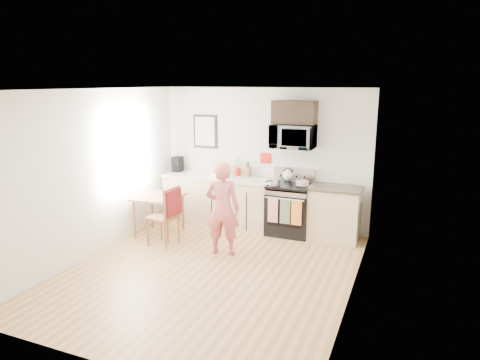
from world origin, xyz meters
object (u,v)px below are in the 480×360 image
at_px(microwave, 293,137).
at_px(cake, 303,183).
at_px(range, 290,210).
at_px(person, 222,209).
at_px(dining_table, 159,200).
at_px(chair, 169,209).

height_order(microwave, cake, microwave).
relative_size(range, cake, 4.36).
distance_m(person, cake, 1.60).
relative_size(microwave, person, 0.50).
bearing_deg(dining_table, microwave, 25.93).
distance_m(person, dining_table, 1.47).
height_order(range, person, person).
bearing_deg(microwave, range, -89.94).
bearing_deg(chair, microwave, 45.97).
distance_m(dining_table, chair, 0.64).
distance_m(range, chair, 2.17).
height_order(person, cake, person).
height_order(dining_table, chair, chair).
xyz_separation_m(range, microwave, (-0.00, 0.10, 1.32)).
xyz_separation_m(dining_table, cake, (2.38, 0.89, 0.33)).
bearing_deg(microwave, dining_table, -154.07).
bearing_deg(range, person, -118.98).
bearing_deg(person, chair, -9.97).
xyz_separation_m(microwave, dining_table, (-2.15, -1.04, -1.12)).
height_order(range, microwave, microwave).
relative_size(person, chair, 1.48).
bearing_deg(dining_table, chair, -41.29).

